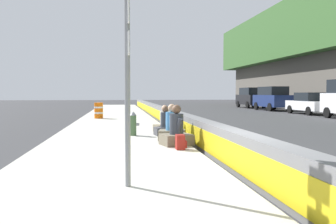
% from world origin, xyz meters
% --- Properties ---
extents(ground_plane, '(160.00, 160.00, 0.00)m').
position_xyz_m(ground_plane, '(0.00, 0.00, 0.00)').
color(ground_plane, '#353538').
rests_on(ground_plane, ground).
extents(sidewalk_strip, '(80.00, 4.40, 0.14)m').
position_xyz_m(sidewalk_strip, '(0.00, 2.65, 0.07)').
color(sidewalk_strip, '#B5B2A8').
rests_on(sidewalk_strip, ground_plane).
extents(jersey_barrier, '(76.00, 0.45, 0.85)m').
position_xyz_m(jersey_barrier, '(0.00, 0.00, 0.42)').
color(jersey_barrier, slate).
rests_on(jersey_barrier, ground_plane).
extents(route_sign_post, '(0.44, 0.09, 3.60)m').
position_xyz_m(route_sign_post, '(-1.16, 2.37, 2.23)').
color(route_sign_post, gray).
rests_on(route_sign_post, sidewalk_strip).
extents(fire_hydrant, '(0.26, 0.46, 0.88)m').
position_xyz_m(fire_hydrant, '(5.78, 2.02, 0.59)').
color(fire_hydrant, '#47663D').
rests_on(fire_hydrant, sidewalk_strip).
extents(seated_person_foreground, '(0.90, 0.99, 1.18)m').
position_xyz_m(seated_person_foreground, '(3.24, 0.85, 0.51)').
color(seated_person_foreground, '#706651').
rests_on(seated_person_foreground, sidewalk_strip).
extents(seated_person_middle, '(0.88, 0.97, 1.17)m').
position_xyz_m(seated_person_middle, '(4.39, 0.81, 0.51)').
color(seated_person_middle, '#706651').
rests_on(seated_person_middle, sidewalk_strip).
extents(seated_person_rear, '(0.73, 0.83, 1.06)m').
position_xyz_m(seated_person_rear, '(5.70, 0.85, 0.47)').
color(seated_person_rear, '#424247').
rests_on(seated_person_rear, sidewalk_strip).
extents(seated_person_far, '(0.81, 0.89, 1.05)m').
position_xyz_m(seated_person_far, '(6.75, 0.75, 0.47)').
color(seated_person_far, '#706651').
rests_on(seated_person_far, sidewalk_strip).
extents(backpack, '(0.32, 0.28, 0.40)m').
position_xyz_m(backpack, '(2.43, 0.87, 0.33)').
color(backpack, maroon).
rests_on(backpack, sidewalk_strip).
extents(construction_barrel, '(0.54, 0.54, 0.95)m').
position_xyz_m(construction_barrel, '(14.71, 3.72, 0.62)').
color(construction_barrel, orange).
rests_on(construction_barrel, sidewalk_strip).
extents(parked_car_midline, '(4.51, 1.96, 1.71)m').
position_xyz_m(parked_car_midline, '(18.95, -12.33, 0.86)').
color(parked_car_midline, silver).
rests_on(parked_car_midline, ground_plane).
extents(parked_car_far, '(4.85, 2.16, 2.28)m').
position_xyz_m(parked_car_far, '(25.16, -12.05, 1.18)').
color(parked_car_far, navy).
rests_on(parked_car_far, ground_plane).
extents(parked_car_farther, '(4.81, 2.08, 2.28)m').
position_xyz_m(parked_car_farther, '(31.34, -12.29, 1.18)').
color(parked_car_farther, black).
rests_on(parked_car_farther, ground_plane).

